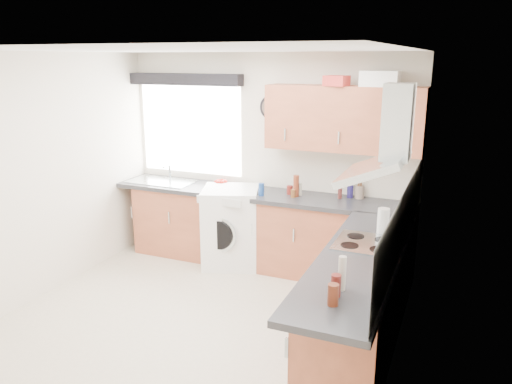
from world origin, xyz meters
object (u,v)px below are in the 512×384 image
at_px(extractor_hood, 386,145).
at_px(upper_cabinets, 344,119).
at_px(oven, 363,296).
at_px(washing_machine, 231,227).

distance_m(extractor_hood, upper_cabinets, 1.48).
bearing_deg(extractor_hood, upper_cabinets, 116.13).
height_order(oven, extractor_hood, extractor_hood).
relative_size(upper_cabinets, washing_machine, 1.80).
xyz_separation_m(oven, washing_machine, (-1.81, 1.10, 0.05)).
bearing_deg(upper_cabinets, oven, -67.46).
xyz_separation_m(extractor_hood, upper_cabinets, (-0.65, 1.33, 0.03)).
xyz_separation_m(extractor_hood, washing_machine, (-1.91, 1.10, -1.30)).
distance_m(oven, upper_cabinets, 1.99).
relative_size(oven, washing_machine, 0.90).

